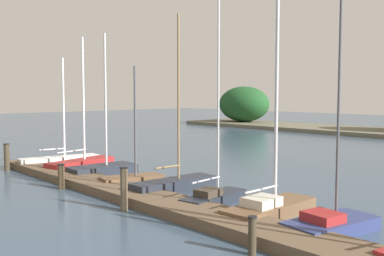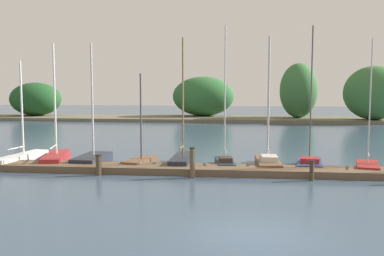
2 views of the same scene
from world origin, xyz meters
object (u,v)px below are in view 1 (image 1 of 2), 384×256
(sailboat_3, at_px, (134,179))
(sailboat_5, at_px, (216,195))
(sailboat_6, at_px, (272,205))
(sailboat_0, at_px, (63,160))
(sailboat_7, at_px, (333,221))
(mooring_piling_2, at_px, (124,189))
(mooring_piling_3, at_px, (252,235))
(sailboat_1, at_px, (83,163))
(mooring_piling_1, at_px, (61,176))
(sailboat_2, at_px, (105,169))
(sailboat_4, at_px, (177,184))
(mooring_piling_0, at_px, (7,157))

(sailboat_3, xyz_separation_m, sailboat_5, (4.69, 0.31, 0.05))
(sailboat_5, distance_m, sailboat_6, 2.39)
(sailboat_0, xyz_separation_m, sailboat_7, (16.42, 0.29, -0.03))
(mooring_piling_2, xyz_separation_m, mooring_piling_3, (5.75, -0.03, -0.26))
(sailboat_6, xyz_separation_m, mooring_piling_3, (1.87, -3.20, 0.11))
(sailboat_7, bearing_deg, mooring_piling_3, -179.08)
(sailboat_1, xyz_separation_m, sailboat_7, (14.44, 0.12, -0.06))
(sailboat_1, xyz_separation_m, mooring_piling_1, (3.53, -2.96, 0.14))
(sailboat_2, xyz_separation_m, sailboat_4, (5.20, 0.17, 0.02))
(sailboat_2, distance_m, mooring_piling_3, 12.20)
(sailboat_1, relative_size, mooring_piling_2, 4.58)
(sailboat_1, bearing_deg, sailboat_2, -103.79)
(sailboat_1, relative_size, sailboat_3, 1.33)
(mooring_piling_2, bearing_deg, sailboat_6, 39.26)
(mooring_piling_3, bearing_deg, sailboat_4, 154.60)
(sailboat_4, relative_size, mooring_piling_1, 6.79)
(sailboat_4, xyz_separation_m, mooring_piling_3, (6.63, -3.15, 0.11))
(sailboat_1, relative_size, mooring_piling_0, 4.90)
(sailboat_3, height_order, sailboat_5, sailboat_5)
(sailboat_5, bearing_deg, sailboat_3, 85.80)
(sailboat_0, relative_size, mooring_piling_1, 5.63)
(sailboat_2, bearing_deg, sailboat_3, -92.70)
(sailboat_4, bearing_deg, mooring_piling_0, 108.25)
(mooring_piling_1, height_order, mooring_piling_3, mooring_piling_1)
(sailboat_2, height_order, mooring_piling_1, sailboat_2)
(mooring_piling_3, bearing_deg, sailboat_6, 120.31)
(sailboat_7, relative_size, mooring_piling_0, 5.48)
(mooring_piling_3, bearing_deg, mooring_piling_2, 179.71)
(sailboat_0, relative_size, sailboat_4, 0.83)
(sailboat_1, xyz_separation_m, mooring_piling_2, (8.31, -2.99, 0.37))
(sailboat_6, height_order, mooring_piling_3, sailboat_6)
(sailboat_7, bearing_deg, sailboat_2, 98.66)
(sailboat_2, bearing_deg, sailboat_0, 94.92)
(sailboat_3, height_order, mooring_piling_1, sailboat_3)
(sailboat_7, bearing_deg, mooring_piling_2, 124.79)
(sailboat_1, xyz_separation_m, sailboat_6, (12.18, 0.18, -0.00))
(sailboat_3, xyz_separation_m, mooring_piling_0, (-7.72, -2.64, 0.40))
(sailboat_1, height_order, sailboat_7, sailboat_7)
(mooring_piling_1, bearing_deg, sailboat_6, 19.96)
(sailboat_2, distance_m, mooring_piling_0, 5.67)
(sailboat_0, height_order, mooring_piling_1, sailboat_0)
(sailboat_4, distance_m, sailboat_7, 7.01)
(sailboat_0, relative_size, mooring_piling_2, 3.93)
(sailboat_5, bearing_deg, sailboat_1, 81.90)
(sailboat_4, bearing_deg, sailboat_3, 102.42)
(sailboat_5, xyz_separation_m, mooring_piling_1, (-6.27, -2.93, 0.17))
(sailboat_7, distance_m, mooring_piling_2, 6.89)
(sailboat_5, bearing_deg, mooring_piling_3, -133.03)
(sailboat_0, distance_m, mooring_piling_3, 16.29)
(sailboat_7, bearing_deg, sailboat_4, 97.83)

